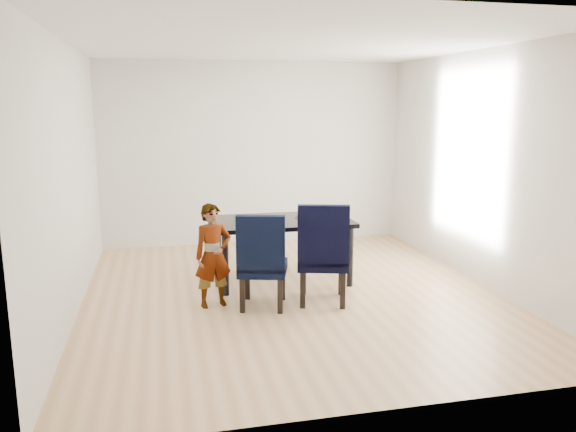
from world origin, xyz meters
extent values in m
cube|color=tan|center=(0.00, 0.00, -0.01)|extent=(4.50, 5.00, 0.01)
cube|color=white|center=(0.00, 0.00, 2.71)|extent=(4.50, 5.00, 0.01)
cube|color=beige|center=(0.00, 2.50, 1.35)|extent=(4.50, 0.01, 2.70)
cube|color=white|center=(0.00, -2.50, 1.35)|extent=(4.50, 0.01, 2.70)
cube|color=white|center=(-2.25, 0.00, 1.35)|extent=(0.01, 5.00, 2.70)
cube|color=silver|center=(2.25, 0.00, 1.35)|extent=(0.01, 5.00, 2.70)
cube|color=black|center=(0.00, 0.50, 0.38)|extent=(1.60, 0.90, 0.75)
cube|color=black|center=(-0.38, -0.29, 0.50)|extent=(0.60, 0.62, 1.01)
cube|color=black|center=(0.27, -0.29, 0.54)|extent=(0.65, 0.66, 1.09)
imported|color=orange|center=(-0.88, -0.17, 0.54)|extent=(0.45, 0.34, 1.09)
cylinder|color=white|center=(-0.30, 0.42, 0.76)|extent=(0.35, 0.35, 0.02)
ellipsoid|color=#B56A40|center=(-0.31, 0.43, 0.79)|extent=(0.15, 0.11, 0.06)
imported|color=black|center=(0.63, 0.85, 0.76)|extent=(0.35, 0.24, 0.03)
torus|color=black|center=(0.29, 0.45, 0.75)|extent=(0.19, 0.19, 0.01)
camera|label=1|loc=(-1.36, -5.80, 2.08)|focal=35.00mm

